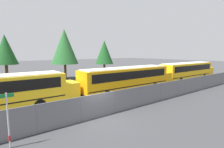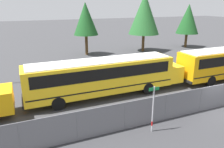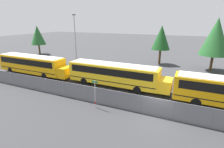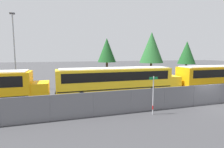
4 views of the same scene
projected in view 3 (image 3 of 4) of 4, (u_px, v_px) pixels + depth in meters
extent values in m
plane|color=#38383A|center=(156.00, 117.00, 16.49)|extent=(200.00, 200.00, 0.00)
cube|color=#9EA0A5|center=(157.00, 108.00, 16.22)|extent=(69.73, 0.03, 1.85)
cube|color=slate|center=(157.00, 108.00, 16.21)|extent=(69.73, 0.01, 1.85)
cylinder|color=slate|center=(158.00, 99.00, 15.95)|extent=(69.73, 0.05, 0.05)
cylinder|color=slate|center=(13.00, 79.00, 24.16)|extent=(0.07, 0.07, 1.85)
cylinder|color=slate|center=(29.00, 82.00, 22.94)|extent=(0.07, 0.07, 1.85)
cylinder|color=slate|center=(46.00, 86.00, 21.72)|extent=(0.07, 0.07, 1.85)
cylinder|color=slate|center=(66.00, 90.00, 20.50)|extent=(0.07, 0.07, 1.85)
cylinder|color=slate|center=(88.00, 94.00, 19.28)|extent=(0.07, 0.07, 1.85)
cylinder|color=slate|center=(113.00, 99.00, 18.05)|extent=(0.07, 0.07, 1.85)
cylinder|color=slate|center=(141.00, 105.00, 16.83)|extent=(0.07, 0.07, 1.85)
cylinder|color=slate|center=(174.00, 111.00, 15.61)|extent=(0.07, 0.07, 1.85)
cylinder|color=slate|center=(213.00, 119.00, 14.39)|extent=(0.07, 0.07, 1.85)
cube|color=#EDA80F|center=(31.00, 64.00, 28.90)|extent=(12.45, 2.48, 2.57)
cube|color=black|center=(31.00, 61.00, 28.73)|extent=(11.46, 2.52, 0.92)
cube|color=black|center=(32.00, 68.00, 29.11)|extent=(12.21, 2.51, 0.10)
cube|color=#EDA80F|center=(65.00, 72.00, 26.24)|extent=(1.49, 2.28, 1.54)
cube|color=black|center=(7.00, 67.00, 31.76)|extent=(0.12, 2.48, 0.24)
cube|color=silver|center=(30.00, 56.00, 28.51)|extent=(11.83, 2.23, 0.10)
cylinder|color=black|center=(55.00, 72.00, 28.69)|extent=(1.03, 0.28, 1.03)
cylinder|color=black|center=(45.00, 76.00, 26.75)|extent=(1.03, 0.28, 1.03)
cylinder|color=black|center=(22.00, 67.00, 31.80)|extent=(1.03, 0.28, 1.03)
cylinder|color=black|center=(11.00, 70.00, 29.86)|extent=(1.03, 0.28, 1.03)
cube|color=yellow|center=(112.00, 74.00, 23.53)|extent=(12.45, 2.48, 2.57)
cube|color=black|center=(112.00, 70.00, 23.37)|extent=(11.46, 2.52, 0.92)
cube|color=black|center=(112.00, 79.00, 23.74)|extent=(12.21, 2.51, 0.10)
cube|color=yellow|center=(165.00, 85.00, 20.87)|extent=(1.49, 2.28, 1.54)
cube|color=black|center=(75.00, 76.00, 26.39)|extent=(0.12, 2.48, 0.24)
cube|color=silver|center=(113.00, 64.00, 23.14)|extent=(11.83, 2.23, 0.10)
cylinder|color=black|center=(142.00, 84.00, 23.32)|extent=(1.03, 0.28, 1.03)
cylinder|color=black|center=(137.00, 90.00, 21.38)|extent=(1.03, 0.28, 1.03)
cylinder|color=black|center=(92.00, 77.00, 26.43)|extent=(1.03, 0.28, 1.03)
cylinder|color=black|center=(84.00, 81.00, 24.49)|extent=(1.03, 0.28, 1.03)
cube|color=black|center=(173.00, 94.00, 20.02)|extent=(0.12, 2.48, 0.24)
cylinder|color=black|center=(196.00, 95.00, 20.06)|extent=(1.03, 0.28, 1.03)
cylinder|color=black|center=(196.00, 103.00, 18.12)|extent=(1.03, 0.28, 1.03)
cylinder|color=#B7B7BC|center=(95.00, 94.00, 17.79)|extent=(0.08, 0.08, 2.98)
cylinder|color=red|center=(95.00, 103.00, 18.07)|extent=(0.09, 0.09, 0.30)
cube|color=#147238|center=(95.00, 82.00, 17.40)|extent=(0.70, 0.02, 0.20)
cylinder|color=gray|center=(75.00, 42.00, 33.51)|extent=(0.16, 0.16, 9.55)
cube|color=#47474C|center=(74.00, 15.00, 32.07)|extent=(0.60, 0.24, 0.20)
cylinder|color=#51381E|center=(39.00, 49.00, 46.89)|extent=(0.44, 0.44, 2.57)
cone|color=#235B28|center=(38.00, 35.00, 45.80)|extent=(3.75, 3.75, 4.88)
cylinder|color=#51381E|center=(160.00, 57.00, 36.00)|extent=(0.44, 0.44, 3.06)
cone|color=#194C1E|center=(161.00, 38.00, 34.85)|extent=(3.66, 3.66, 4.75)
cylinder|color=#51381E|center=(211.00, 63.00, 31.29)|extent=(0.44, 0.44, 2.84)
cone|color=#235B28|center=(216.00, 37.00, 29.94)|extent=(4.91, 4.91, 6.38)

